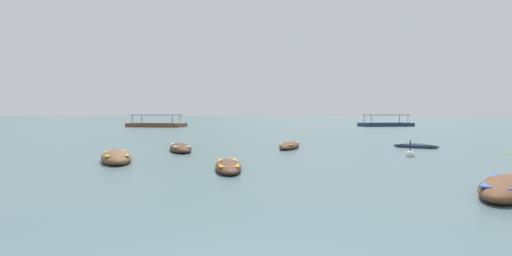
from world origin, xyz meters
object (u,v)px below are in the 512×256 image
rowboat_1 (290,146)px  rowboat_6 (506,188)px  rowboat_2 (416,146)px  ferry_1 (386,124)px  rowboat_3 (116,157)px  ferry_0 (157,125)px  rowboat_4 (228,166)px  mooring_buoy (410,155)px  rowboat_5 (181,148)px

rowboat_1 → rowboat_6: size_ratio=0.98×
rowboat_2 → ferry_1: ferry_1 is taller
rowboat_3 → ferry_0: 56.61m
ferry_1 → ferry_0: bearing=-170.1°
rowboat_2 → ferry_0: (-34.21, 44.60, 0.32)m
rowboat_1 → rowboat_4: 10.97m
mooring_buoy → rowboat_1: bearing=144.5°
rowboat_2 → ferry_0: size_ratio=0.27×
rowboat_1 → ferry_1: size_ratio=0.36×
rowboat_2 → rowboat_3: (-17.33, -9.44, 0.08)m
rowboat_1 → mooring_buoy: size_ratio=3.81×
ferry_0 → rowboat_4: bearing=-68.0°
rowboat_2 → mooring_buoy: bearing=-109.9°
rowboat_2 → rowboat_5: size_ratio=0.65×
rowboat_1 → rowboat_2: bearing=8.2°
rowboat_2 → rowboat_6: bearing=-99.0°
rowboat_4 → rowboat_6: (8.75, -4.31, 0.04)m
rowboat_6 → ferry_1: size_ratio=0.36×
rowboat_1 → ferry_0: (-25.43, 45.86, 0.27)m
rowboat_3 → rowboat_6: 16.24m
rowboat_6 → mooring_buoy: mooring_buoy is taller
rowboat_1 → mooring_buoy: bearing=-35.5°
rowboat_1 → rowboat_5: (-6.92, -2.53, 0.02)m
rowboat_2 → rowboat_4: (-11.34, -11.94, 0.03)m
rowboat_3 → rowboat_5: size_ratio=1.02×
rowboat_6 → ferry_1: bearing=79.1°
ferry_1 → mooring_buoy: 59.80m
rowboat_2 → rowboat_5: (-15.70, -3.79, 0.07)m
rowboat_2 → rowboat_6: rowboat_6 is taller
rowboat_1 → rowboat_2: size_ratio=1.31×
rowboat_1 → rowboat_6: 16.21m
rowboat_5 → mooring_buoy: (13.54, -2.18, -0.09)m
mooring_buoy → rowboat_5: bearing=170.8°
rowboat_1 → rowboat_3: size_ratio=0.84×
rowboat_5 → ferry_0: size_ratio=0.41×
rowboat_3 → rowboat_6: rowboat_3 is taller
rowboat_5 → rowboat_4: bearing=-61.8°
rowboat_3 → ferry_1: ferry_1 is taller
rowboat_5 → rowboat_6: rowboat_6 is taller
ferry_0 → mooring_buoy: bearing=-57.6°
rowboat_1 → rowboat_5: rowboat_5 is taller
rowboat_3 → rowboat_4: 6.49m
rowboat_5 → rowboat_6: size_ratio=1.15×
rowboat_4 → rowboat_6: size_ratio=0.98×
rowboat_5 → ferry_1: size_ratio=0.42×
rowboat_2 → rowboat_3: 19.73m
ferry_1 → rowboat_4: bearing=-108.8°
rowboat_3 → ferry_0: (-16.89, 54.04, 0.23)m
rowboat_4 → ferry_1: (21.95, 64.38, 0.29)m
rowboat_4 → rowboat_2: bearing=46.5°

